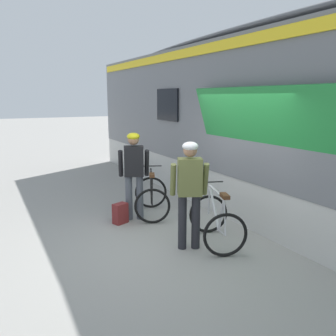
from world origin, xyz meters
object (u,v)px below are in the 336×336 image
object	(u,v)px
cyclist_far_in_olive	(189,186)
backpack_on_platform	(120,213)
train_car	(329,123)
bicycle_far_silver	(216,221)
bicycle_near_black	(152,197)
cyclist_near_in_dark	(134,168)
water_bottle_near_the_bikes	(182,211)

from	to	relation	value
cyclist_far_in_olive	backpack_on_platform	size ratio (longest dim) A/B	4.40
train_car	cyclist_far_in_olive	xyz separation A→B (m)	(-2.91, 0.19, -0.91)
train_car	backpack_on_platform	bearing A→B (deg)	152.50
bicycle_far_silver	backpack_on_platform	size ratio (longest dim) A/B	3.11
bicycle_near_black	bicycle_far_silver	world-z (taller)	same
cyclist_near_in_dark	backpack_on_platform	bearing A→B (deg)	-163.35
cyclist_far_in_olive	train_car	bearing A→B (deg)	-3.70
train_car	cyclist_far_in_olive	size ratio (longest dim) A/B	9.66
backpack_on_platform	cyclist_far_in_olive	bearing A→B (deg)	-92.22
train_car	water_bottle_near_the_bikes	size ratio (longest dim) A/B	88.76
bicycle_near_black	bicycle_far_silver	size ratio (longest dim) A/B	1.02
train_car	bicycle_near_black	world-z (taller)	train_car
train_car	bicycle_near_black	size ratio (longest dim) A/B	13.47
train_car	bicycle_near_black	distance (m)	3.73
cyclist_far_in_olive	backpack_on_platform	bearing A→B (deg)	109.84
bicycle_near_black	water_bottle_near_the_bikes	bearing A→B (deg)	-32.02
cyclist_near_in_dark	bicycle_near_black	xyz separation A→B (m)	(0.40, 0.05, -0.65)
train_car	bicycle_near_black	xyz separation A→B (m)	(-2.75, 1.97, -1.56)
cyclist_far_in_olive	bicycle_near_black	distance (m)	1.91
train_car	cyclist_far_in_olive	world-z (taller)	train_car
backpack_on_platform	water_bottle_near_the_bikes	bearing A→B (deg)	-30.18
cyclist_near_in_dark	bicycle_near_black	bearing A→B (deg)	6.84
train_car	bicycle_far_silver	xyz separation A→B (m)	(-2.42, 0.12, -1.56)
cyclist_far_in_olive	backpack_on_platform	world-z (taller)	cyclist_far_in_olive
cyclist_far_in_olive	backpack_on_platform	distance (m)	1.94
train_car	backpack_on_platform	size ratio (longest dim) A/B	42.54
cyclist_near_in_dark	bicycle_far_silver	bearing A→B (deg)	-67.87
train_car	cyclist_near_in_dark	xyz separation A→B (m)	(-3.15, 1.93, -0.91)
cyclist_far_in_olive	bicycle_far_silver	distance (m)	0.82
train_car	backpack_on_platform	xyz separation A→B (m)	(-3.50, 1.82, -1.77)
backpack_on_platform	water_bottle_near_the_bikes	world-z (taller)	backpack_on_platform
cyclist_far_in_olive	water_bottle_near_the_bikes	distance (m)	1.87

